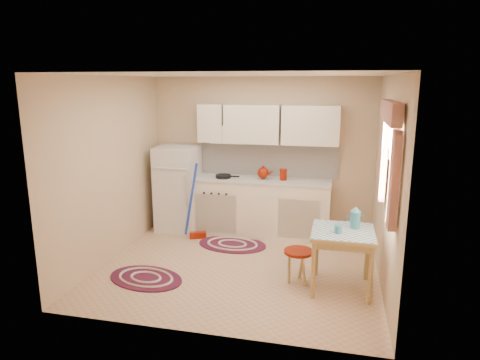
% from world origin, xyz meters
% --- Properties ---
extents(room_shell, '(3.64, 3.60, 2.52)m').
position_xyz_m(room_shell, '(0.16, 0.24, 1.60)').
color(room_shell, tan).
rests_on(room_shell, ground).
extents(fridge, '(0.65, 0.60, 1.40)m').
position_xyz_m(fridge, '(-1.32, 1.25, 0.70)').
color(fridge, silver).
rests_on(fridge, ground).
extents(broom, '(0.30, 0.21, 1.20)m').
position_xyz_m(broom, '(-0.87, 0.90, 0.60)').
color(broom, blue).
rests_on(broom, ground).
extents(base_cabinets, '(2.25, 0.60, 0.88)m').
position_xyz_m(base_cabinets, '(0.02, 1.30, 0.44)').
color(base_cabinets, white).
rests_on(base_cabinets, ground).
extents(countertop, '(2.27, 0.62, 0.04)m').
position_xyz_m(countertop, '(0.02, 1.30, 0.90)').
color(countertop, beige).
rests_on(countertop, base_cabinets).
extents(frying_pan, '(0.26, 0.26, 0.05)m').
position_xyz_m(frying_pan, '(-0.54, 1.25, 0.94)').
color(frying_pan, black).
rests_on(frying_pan, countertop).
extents(red_kettle, '(0.21, 0.19, 0.20)m').
position_xyz_m(red_kettle, '(0.09, 1.30, 1.02)').
color(red_kettle, maroon).
rests_on(red_kettle, countertop).
extents(red_canister, '(0.12, 0.12, 0.16)m').
position_xyz_m(red_canister, '(0.41, 1.30, 1.00)').
color(red_canister, maroon).
rests_on(red_canister, countertop).
extents(table, '(0.72, 0.72, 0.72)m').
position_xyz_m(table, '(1.32, -0.32, 0.36)').
color(table, tan).
rests_on(table, ground).
extents(stool, '(0.45, 0.45, 0.42)m').
position_xyz_m(stool, '(0.81, -0.28, 0.21)').
color(stool, maroon).
rests_on(stool, ground).
extents(coffee_pot, '(0.17, 0.15, 0.28)m').
position_xyz_m(coffee_pot, '(1.46, -0.20, 0.86)').
color(coffee_pot, teal).
rests_on(coffee_pot, table).
extents(mug, '(0.09, 0.09, 0.10)m').
position_xyz_m(mug, '(1.26, -0.42, 0.77)').
color(mug, teal).
rests_on(mug, table).
extents(rug_center, '(1.09, 0.76, 0.02)m').
position_xyz_m(rug_center, '(-0.27, 0.74, 0.01)').
color(rug_center, maroon).
rests_on(rug_center, ground).
extents(rug_left, '(1.13, 0.88, 0.02)m').
position_xyz_m(rug_left, '(-1.06, -0.61, 0.01)').
color(rug_left, maroon).
rests_on(rug_left, ground).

